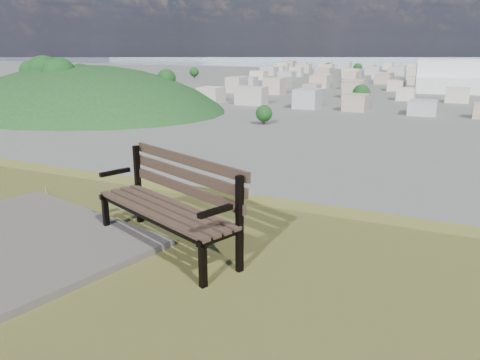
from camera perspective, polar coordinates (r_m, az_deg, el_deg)
The scene contains 7 objects.
park_bench at distance 5.30m, azimuth -8.28°, elevation -2.21°, with size 2.09×1.33×1.05m.
arena at distance 305.05m, azimuth 26.33°, elevation 10.60°, with size 62.56×31.70×25.41m.
green_wooded_hill at distance 216.29m, azimuth -18.40°, elevation 8.21°, with size 146.51×117.21×73.25m.
city_blocks at distance 397.09m, azimuth 25.28°, elevation 11.30°, with size 395.00×361.00×7.00m.
city_trees at distance 322.94m, azimuth 20.41°, elevation 11.26°, with size 406.52×387.20×9.98m.
bay_water at distance 902.35m, azimuth 25.63°, elevation 12.97°, with size 2400.00×700.00×0.12m, color #95A8BE.
far_hills at distance 1406.26m, azimuth 23.32°, elevation 14.90°, with size 2050.00×340.00×60.00m.
Camera 1 is at (1.70, -1.94, 27.25)m, focal length 35.00 mm.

